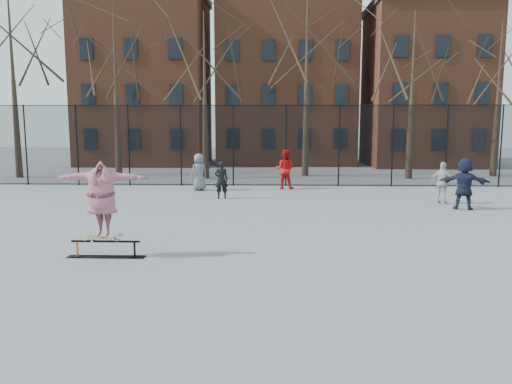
{
  "coord_description": "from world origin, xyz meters",
  "views": [
    {
      "loc": [
        0.59,
        -11.58,
        3.16
      ],
      "look_at": [
        0.13,
        1.5,
        1.32
      ],
      "focal_mm": 35.0,
      "sensor_mm": 36.0,
      "label": 1
    }
  ],
  "objects_px": {
    "bystander_black": "(221,180)",
    "bystander_white": "(443,183)",
    "skater": "(102,200)",
    "bystander_grey": "(199,172)",
    "bystander_red": "(285,169)",
    "skate_rail": "(106,251)",
    "skateboard": "(104,238)",
    "bystander_navy": "(464,184)"
  },
  "relations": [
    {
      "from": "skateboard",
      "to": "bystander_black",
      "type": "distance_m",
      "value": 9.34
    },
    {
      "from": "skateboard",
      "to": "bystander_navy",
      "type": "height_order",
      "value": "bystander_navy"
    },
    {
      "from": "bystander_red",
      "to": "skater",
      "type": "bearing_deg",
      "value": 82.99
    },
    {
      "from": "skater",
      "to": "bystander_white",
      "type": "bearing_deg",
      "value": 34.3
    },
    {
      "from": "bystander_grey",
      "to": "bystander_red",
      "type": "xyz_separation_m",
      "value": [
        3.99,
        0.71,
        0.07
      ]
    },
    {
      "from": "bystander_black",
      "to": "bystander_red",
      "type": "bearing_deg",
      "value": -142.39
    },
    {
      "from": "skater",
      "to": "bystander_navy",
      "type": "relative_size",
      "value": 1.14
    },
    {
      "from": "skate_rail",
      "to": "bystander_white",
      "type": "height_order",
      "value": "bystander_white"
    },
    {
      "from": "bystander_white",
      "to": "bystander_navy",
      "type": "xyz_separation_m",
      "value": [
        0.36,
        -1.24,
        0.13
      ]
    },
    {
      "from": "bystander_grey",
      "to": "bystander_red",
      "type": "distance_m",
      "value": 4.05
    },
    {
      "from": "bystander_grey",
      "to": "bystander_black",
      "type": "height_order",
      "value": "bystander_grey"
    },
    {
      "from": "skateboard",
      "to": "bystander_red",
      "type": "bearing_deg",
      "value": 69.79
    },
    {
      "from": "bystander_black",
      "to": "bystander_white",
      "type": "height_order",
      "value": "bystander_white"
    },
    {
      "from": "bystander_navy",
      "to": "skater",
      "type": "bearing_deg",
      "value": 53.52
    },
    {
      "from": "skater",
      "to": "bystander_grey",
      "type": "relative_size",
      "value": 1.25
    },
    {
      "from": "skateboard",
      "to": "bystander_white",
      "type": "distance_m",
      "value": 13.31
    },
    {
      "from": "bystander_grey",
      "to": "bystander_black",
      "type": "distance_m",
      "value": 2.75
    },
    {
      "from": "skateboard",
      "to": "bystander_white",
      "type": "bearing_deg",
      "value": 37.59
    },
    {
      "from": "bystander_red",
      "to": "skateboard",
      "type": "bearing_deg",
      "value": 82.99
    },
    {
      "from": "bystander_white",
      "to": "skateboard",
      "type": "bearing_deg",
      "value": 69.58
    },
    {
      "from": "bystander_red",
      "to": "bystander_white",
      "type": "bearing_deg",
      "value": 158.49
    },
    {
      "from": "skate_rail",
      "to": "bystander_white",
      "type": "bearing_deg",
      "value": 37.7
    },
    {
      "from": "skater",
      "to": "bystander_red",
      "type": "xyz_separation_m",
      "value": [
        4.52,
        12.29,
        -0.44
      ]
    },
    {
      "from": "bystander_navy",
      "to": "skate_rail",
      "type": "bearing_deg",
      "value": 53.63
    },
    {
      "from": "bystander_white",
      "to": "bystander_navy",
      "type": "bearing_deg",
      "value": 138.03
    },
    {
      "from": "skate_rail",
      "to": "bystander_navy",
      "type": "distance_m",
      "value": 12.87
    },
    {
      "from": "skate_rail",
      "to": "bystander_red",
      "type": "height_order",
      "value": "bystander_red"
    },
    {
      "from": "bystander_grey",
      "to": "bystander_navy",
      "type": "bearing_deg",
      "value": 119.76
    },
    {
      "from": "bystander_grey",
      "to": "bystander_black",
      "type": "xyz_separation_m",
      "value": [
        1.29,
        -2.43,
        -0.08
      ]
    },
    {
      "from": "bystander_black",
      "to": "bystander_white",
      "type": "bearing_deg",
      "value": 161.51
    },
    {
      "from": "skater",
      "to": "bystander_grey",
      "type": "height_order",
      "value": "skater"
    },
    {
      "from": "skateboard",
      "to": "bystander_red",
      "type": "height_order",
      "value": "bystander_red"
    },
    {
      "from": "skate_rail",
      "to": "bystander_black",
      "type": "distance_m",
      "value": 9.34
    },
    {
      "from": "skater",
      "to": "bystander_black",
      "type": "bearing_deg",
      "value": 75.42
    },
    {
      "from": "skater",
      "to": "bystander_grey",
      "type": "distance_m",
      "value": 11.6
    },
    {
      "from": "skate_rail",
      "to": "skateboard",
      "type": "distance_m",
      "value": 0.3
    },
    {
      "from": "skateboard",
      "to": "bystander_white",
      "type": "xyz_separation_m",
      "value": [
        10.54,
        8.12,
        0.36
      ]
    },
    {
      "from": "bystander_grey",
      "to": "skater",
      "type": "bearing_deg",
      "value": 51.5
    },
    {
      "from": "skate_rail",
      "to": "bystander_black",
      "type": "height_order",
      "value": "bystander_black"
    },
    {
      "from": "skater",
      "to": "bystander_navy",
      "type": "bearing_deg",
      "value": 28.96
    },
    {
      "from": "skate_rail",
      "to": "bystander_navy",
      "type": "bearing_deg",
      "value": 32.35
    },
    {
      "from": "bystander_red",
      "to": "skate_rail",
      "type": "bearing_deg",
      "value": 83.17
    }
  ]
}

